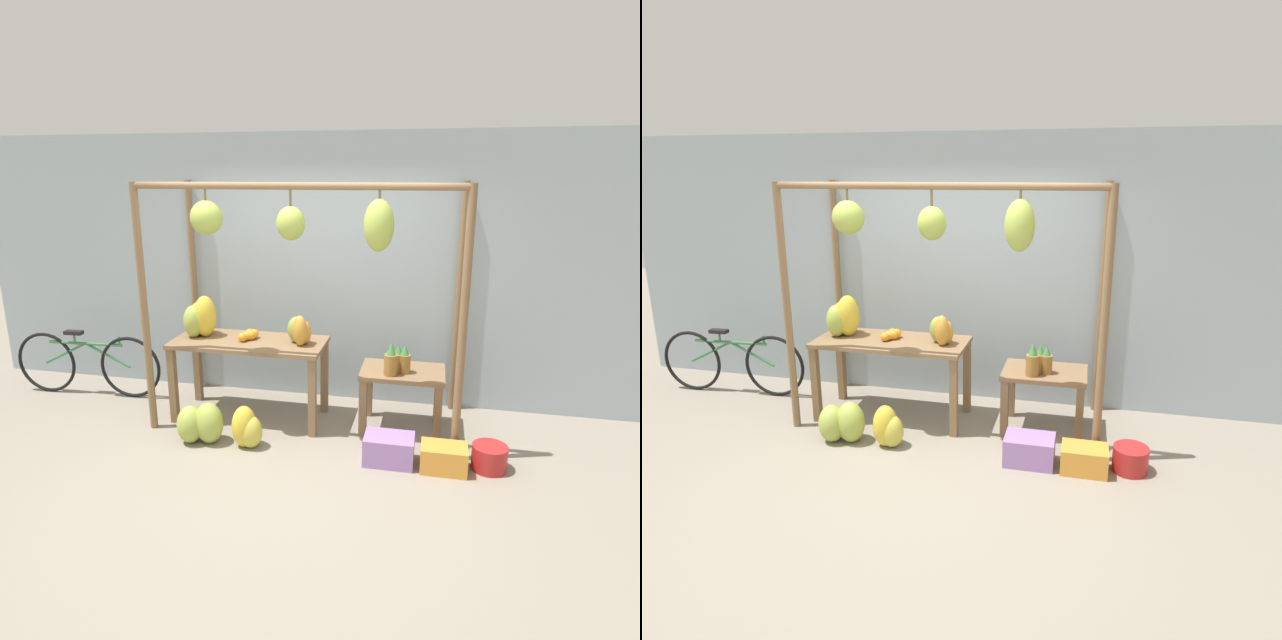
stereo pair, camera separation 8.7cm
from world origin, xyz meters
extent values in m
plane|color=gray|center=(0.00, 0.00, 0.00)|extent=(20.00, 20.00, 0.00)
cube|color=#99A8B2|center=(0.00, 1.62, 1.40)|extent=(8.00, 0.08, 2.80)
cylinder|color=brown|center=(-1.42, 0.48, 1.16)|extent=(0.07, 0.07, 2.33)
cylinder|color=brown|center=(1.42, 0.48, 1.16)|extent=(0.07, 0.07, 2.33)
cylinder|color=brown|center=(-1.42, 1.53, 1.16)|extent=(0.07, 0.07, 2.33)
cylinder|color=brown|center=(1.42, 1.53, 1.16)|extent=(0.07, 0.07, 2.33)
cylinder|color=brown|center=(0.00, 0.48, 2.30)|extent=(2.84, 0.06, 0.06)
cylinder|color=brown|center=(-0.76, 0.48, 2.22)|extent=(0.02, 0.02, 0.09)
ellipsoid|color=#9EB247|center=(-0.76, 0.48, 2.03)|extent=(0.28, 0.25, 0.29)
cylinder|color=brown|center=(-0.01, 0.48, 2.20)|extent=(0.02, 0.02, 0.13)
ellipsoid|color=#9EB247|center=(-0.01, 0.48, 2.00)|extent=(0.24, 0.22, 0.28)
cylinder|color=brown|center=(0.72, 0.48, 2.24)|extent=(0.02, 0.02, 0.06)
ellipsoid|color=#9EB247|center=(0.72, 0.48, 1.99)|extent=(0.25, 0.22, 0.42)
cube|color=brown|center=(-0.57, 0.90, 0.79)|extent=(1.50, 0.66, 0.04)
cube|color=brown|center=(-1.27, 0.63, 0.39)|extent=(0.07, 0.07, 0.77)
cube|color=brown|center=(0.13, 0.63, 0.39)|extent=(0.07, 0.07, 0.77)
cube|color=brown|center=(-1.27, 1.18, 0.39)|extent=(0.07, 0.07, 0.77)
cube|color=brown|center=(0.13, 1.18, 0.39)|extent=(0.07, 0.07, 0.77)
cube|color=brown|center=(0.93, 0.96, 0.58)|extent=(0.78, 0.55, 0.04)
cube|color=brown|center=(0.59, 0.73, 0.28)|extent=(0.07, 0.07, 0.56)
cube|color=brown|center=(1.27, 0.73, 0.28)|extent=(0.07, 0.07, 0.56)
cube|color=brown|center=(0.59, 1.18, 0.28)|extent=(0.07, 0.07, 0.56)
cube|color=brown|center=(1.27, 1.18, 0.28)|extent=(0.07, 0.07, 0.56)
ellipsoid|color=gold|center=(-1.04, 0.95, 1.02)|extent=(0.29, 0.30, 0.42)
ellipsoid|color=gold|center=(-1.12, 1.02, 0.98)|extent=(0.26, 0.24, 0.34)
ellipsoid|color=#9EB247|center=(-1.15, 0.90, 0.97)|extent=(0.27, 0.28, 0.32)
sphere|color=orange|center=(-0.59, 0.99, 0.86)|extent=(0.09, 0.09, 0.09)
sphere|color=orange|center=(-0.56, 0.93, 0.86)|extent=(0.09, 0.09, 0.09)
sphere|color=orange|center=(-0.55, 0.99, 0.86)|extent=(0.09, 0.09, 0.09)
sphere|color=orange|center=(-0.54, 0.98, 0.85)|extent=(0.07, 0.07, 0.07)
sphere|color=orange|center=(-0.60, 0.90, 0.86)|extent=(0.09, 0.09, 0.09)
sphere|color=orange|center=(-0.59, 0.91, 0.86)|extent=(0.09, 0.09, 0.09)
sphere|color=orange|center=(-0.62, 0.86, 0.85)|extent=(0.09, 0.09, 0.09)
cylinder|color=#B27F38|center=(0.89, 0.92, 0.69)|extent=(0.11, 0.11, 0.17)
cone|color=#428442|center=(0.89, 0.92, 0.82)|extent=(0.08, 0.08, 0.09)
cylinder|color=olive|center=(0.83, 0.81, 0.70)|extent=(0.12, 0.12, 0.20)
cone|color=#428442|center=(0.83, 0.81, 0.86)|extent=(0.09, 0.09, 0.13)
cylinder|color=olive|center=(0.95, 0.90, 0.69)|extent=(0.11, 0.11, 0.18)
cone|color=#428442|center=(0.95, 0.90, 0.83)|extent=(0.08, 0.08, 0.11)
ellipsoid|color=#9EB247|center=(-0.77, 0.31, 0.19)|extent=(0.37, 0.36, 0.39)
ellipsoid|color=#9EB247|center=(-0.94, 0.28, 0.18)|extent=(0.28, 0.31, 0.35)
ellipsoid|color=gold|center=(-0.37, 0.30, 0.15)|extent=(0.25, 0.23, 0.31)
ellipsoid|color=gold|center=(-0.43, 0.30, 0.20)|extent=(0.30, 0.30, 0.39)
cube|color=#9970B7|center=(0.87, 0.30, 0.12)|extent=(0.42, 0.29, 0.24)
cylinder|color=#AD2323|center=(1.71, 0.37, 0.11)|extent=(0.29, 0.29, 0.21)
torus|color=black|center=(-3.02, 1.03, 0.35)|extent=(0.70, 0.07, 0.70)
torus|color=black|center=(-2.02, 1.09, 0.35)|extent=(0.70, 0.07, 0.70)
cylinder|color=#337042|center=(-2.52, 1.06, 0.60)|extent=(0.85, 0.08, 0.03)
cylinder|color=#337042|center=(-2.77, 1.05, 0.47)|extent=(0.52, 0.06, 0.27)
cylinder|color=#337042|center=(-2.27, 1.07, 0.47)|extent=(0.52, 0.06, 0.27)
cylinder|color=#337042|center=(-2.65, 1.05, 0.65)|extent=(0.02, 0.02, 0.10)
cube|color=black|center=(-2.65, 1.05, 0.72)|extent=(0.20, 0.09, 0.04)
cylinder|color=#337042|center=(-2.12, 1.08, 0.65)|extent=(0.02, 0.02, 0.10)
ellipsoid|color=#93A33D|center=(-0.10, 0.95, 0.94)|extent=(0.19, 0.16, 0.26)
ellipsoid|color=gold|center=(-0.04, 0.85, 0.96)|extent=(0.20, 0.21, 0.30)
ellipsoid|color=gold|center=(-0.01, 0.92, 0.92)|extent=(0.15, 0.16, 0.23)
cube|color=orange|center=(1.33, 0.27, 0.11)|extent=(0.38, 0.26, 0.22)
camera|label=1|loc=(1.17, -3.83, 2.40)|focal=30.00mm
camera|label=2|loc=(1.25, -3.81, 2.40)|focal=30.00mm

